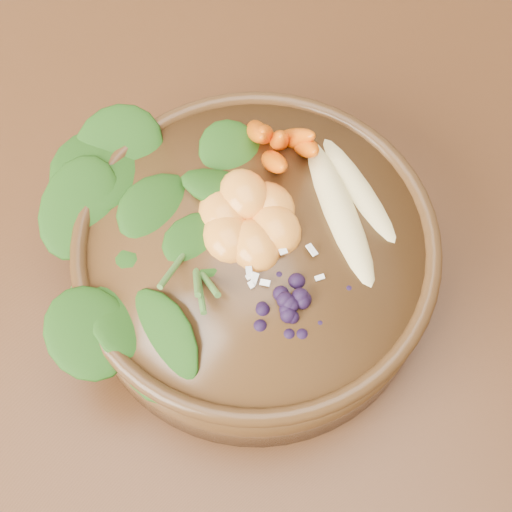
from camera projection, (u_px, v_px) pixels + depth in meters
The scene contains 9 objects.
ground at pixel (240, 438), 1.25m from camera, with size 4.00×4.00×0.00m, color #381E0F.
dining_table at pixel (225, 293), 0.66m from camera, with size 1.60×0.90×0.75m.
stoneware_bowl at pixel (256, 262), 0.53m from camera, with size 0.26×0.26×0.07m, color #472D15.
kale_heap at pixel (172, 185), 0.50m from camera, with size 0.17×0.15×0.04m, color #224F13, non-canonical shape.
carrot_cluster at pixel (277, 114), 0.50m from camera, with size 0.05×0.05×0.07m, color #DE5E06, non-canonical shape.
banana_halves at pixel (351, 191), 0.50m from camera, with size 0.06×0.15×0.03m.
mandarin_cluster at pixel (249, 211), 0.49m from camera, with size 0.08×0.08×0.03m, color orange, non-canonical shape.
blueberry_pile at pixel (293, 294), 0.46m from camera, with size 0.12×0.09×0.04m, color black, non-canonical shape.
coconut_flakes at pixel (269, 259), 0.49m from camera, with size 0.08×0.06×0.01m, color white, non-canonical shape.
Camera 1 is at (-0.08, -0.24, 1.27)m, focal length 50.00 mm.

